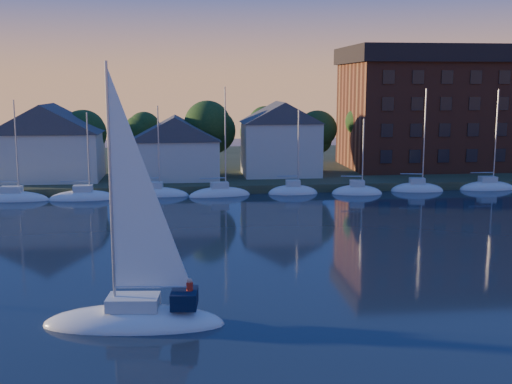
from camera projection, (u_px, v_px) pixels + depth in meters
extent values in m
cube|color=#303A22|center=(215.00, 168.00, 101.51)|extent=(160.00, 50.00, 2.00)
cube|color=brown|center=(225.00, 192.00, 78.97)|extent=(120.00, 3.00, 1.00)
cube|color=beige|center=(49.00, 156.00, 81.72)|extent=(13.00, 9.00, 6.00)
cube|color=beige|center=(175.00, 159.00, 82.62)|extent=(11.00, 8.00, 5.00)
cube|color=beige|center=(280.00, 149.00, 85.98)|extent=(10.00, 8.00, 7.00)
cube|color=brown|center=(449.00, 116.00, 94.12)|extent=(30.00, 16.00, 15.00)
cube|color=black|center=(452.00, 55.00, 92.68)|extent=(31.00, 17.00, 2.40)
cylinder|color=#382519|center=(27.00, 162.00, 86.37)|extent=(0.50, 0.50, 3.50)
sphere|color=#1A3914|center=(25.00, 129.00, 85.63)|extent=(5.40, 5.40, 5.40)
cylinder|color=#382519|center=(87.00, 161.00, 87.27)|extent=(0.50, 0.50, 3.50)
sphere|color=#1A3914|center=(86.00, 128.00, 86.53)|extent=(5.40, 5.40, 5.40)
cylinder|color=#382519|center=(147.00, 160.00, 88.17)|extent=(0.50, 0.50, 3.50)
sphere|color=#1A3914|center=(146.00, 128.00, 87.43)|extent=(5.40, 5.40, 5.40)
cylinder|color=#382519|center=(205.00, 159.00, 89.07)|extent=(0.50, 0.50, 3.50)
sphere|color=#1A3914|center=(204.00, 127.00, 88.33)|extent=(5.40, 5.40, 5.40)
cylinder|color=#382519|center=(262.00, 159.00, 89.97)|extent=(0.50, 0.50, 3.50)
sphere|color=#1A3914|center=(262.00, 127.00, 89.23)|extent=(5.40, 5.40, 5.40)
cylinder|color=#382519|center=(318.00, 158.00, 90.87)|extent=(0.50, 0.50, 3.50)
sphere|color=#1A3914|center=(318.00, 126.00, 90.13)|extent=(5.40, 5.40, 5.40)
cylinder|color=#382519|center=(373.00, 157.00, 91.76)|extent=(0.50, 0.50, 3.50)
sphere|color=#1A3914|center=(374.00, 126.00, 91.03)|extent=(5.40, 5.40, 5.40)
cylinder|color=#382519|center=(426.00, 156.00, 92.66)|extent=(0.50, 0.50, 3.50)
sphere|color=#1A3914|center=(428.00, 126.00, 91.93)|extent=(5.40, 5.40, 5.40)
cylinder|color=#382519|center=(479.00, 156.00, 93.56)|extent=(0.50, 0.50, 3.50)
sphere|color=#1A3914|center=(481.00, 125.00, 92.82)|extent=(5.40, 5.40, 5.40)
ellipsoid|color=silver|center=(17.00, 200.00, 73.34)|extent=(7.50, 2.40, 2.20)
cube|color=silver|center=(16.00, 189.00, 73.12)|extent=(2.10, 1.32, 0.70)
cylinder|color=#A5A8AD|center=(21.00, 148.00, 72.43)|extent=(0.16, 0.16, 10.00)
cylinder|color=#A5A8AD|center=(8.00, 181.00, 72.89)|extent=(3.15, 0.12, 0.12)
ellipsoid|color=silver|center=(89.00, 198.00, 74.23)|extent=(7.50, 2.40, 2.20)
cube|color=silver|center=(88.00, 187.00, 74.02)|extent=(2.10, 1.32, 0.70)
cylinder|color=#A5A8AD|center=(93.00, 147.00, 73.33)|extent=(0.16, 0.16, 10.00)
cylinder|color=#A5A8AD|center=(80.00, 180.00, 73.79)|extent=(3.15, 0.12, 0.12)
ellipsoid|color=silver|center=(158.00, 197.00, 75.13)|extent=(7.50, 2.40, 2.20)
cube|color=silver|center=(158.00, 186.00, 74.92)|extent=(2.10, 1.32, 0.70)
cylinder|color=#A5A8AD|center=(163.00, 146.00, 74.23)|extent=(0.16, 0.16, 10.00)
cylinder|color=#A5A8AD|center=(151.00, 179.00, 74.68)|extent=(3.15, 0.12, 0.12)
ellipsoid|color=silver|center=(226.00, 196.00, 76.03)|extent=(7.50, 2.40, 2.20)
cube|color=silver|center=(226.00, 185.00, 75.82)|extent=(2.10, 1.32, 0.70)
cylinder|color=#A5A8AD|center=(232.00, 146.00, 75.13)|extent=(0.16, 0.16, 10.00)
cylinder|color=#A5A8AD|center=(219.00, 178.00, 75.58)|extent=(3.15, 0.12, 0.12)
ellipsoid|color=silver|center=(293.00, 194.00, 76.93)|extent=(7.50, 2.40, 2.20)
cube|color=silver|center=(293.00, 184.00, 76.72)|extent=(2.10, 1.32, 0.70)
cylinder|color=#A5A8AD|center=(299.00, 145.00, 76.03)|extent=(0.16, 0.16, 10.00)
cylinder|color=#A5A8AD|center=(286.00, 177.00, 76.48)|extent=(3.15, 0.12, 0.12)
ellipsoid|color=silver|center=(358.00, 193.00, 77.83)|extent=(7.50, 2.40, 2.20)
cube|color=silver|center=(358.00, 183.00, 77.61)|extent=(2.10, 1.32, 0.70)
cylinder|color=#A5A8AD|center=(365.00, 144.00, 76.93)|extent=(0.16, 0.16, 10.00)
cylinder|color=#A5A8AD|center=(351.00, 176.00, 77.38)|extent=(3.15, 0.12, 0.12)
ellipsoid|color=silver|center=(421.00, 192.00, 78.73)|extent=(7.50, 2.40, 2.20)
cube|color=silver|center=(422.00, 181.00, 78.51)|extent=(2.10, 1.32, 0.70)
cylinder|color=#A5A8AD|center=(429.00, 144.00, 77.83)|extent=(0.16, 0.16, 10.00)
cylinder|color=#A5A8AD|center=(415.00, 175.00, 78.28)|extent=(3.15, 0.12, 0.12)
ellipsoid|color=silver|center=(483.00, 191.00, 79.63)|extent=(7.50, 2.40, 2.20)
cube|color=silver|center=(484.00, 180.00, 79.41)|extent=(2.10, 1.32, 0.70)
cylinder|color=#A5A8AD|center=(492.00, 143.00, 78.73)|extent=(0.16, 0.16, 10.00)
cylinder|color=#A5A8AD|center=(478.00, 174.00, 79.18)|extent=(3.15, 0.12, 0.12)
ellipsoid|color=silver|center=(134.00, 325.00, 35.21)|extent=(10.24, 4.16, 2.20)
cube|color=silver|center=(133.00, 302.00, 35.00)|extent=(2.95, 2.03, 0.70)
cylinder|color=#A5A8AD|center=(111.00, 188.00, 33.93)|extent=(0.16, 0.16, 13.30)
cylinder|color=#A5A8AD|center=(153.00, 287.00, 34.87)|extent=(4.18, 0.52, 0.12)
cube|color=black|center=(184.00, 298.00, 35.01)|extent=(1.58, 2.05, 0.90)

